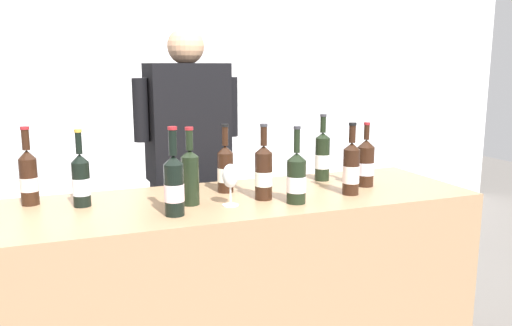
% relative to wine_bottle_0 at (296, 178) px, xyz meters
% --- Properties ---
extents(wall_back, '(8.00, 0.10, 2.80)m').
position_rel_wine_bottle_0_xyz_m(wall_back, '(-0.29, 2.78, 0.36)').
color(wall_back, white).
rests_on(wall_back, ground_plane).
extents(counter, '(2.31, 0.68, 0.93)m').
position_rel_wine_bottle_0_xyz_m(counter, '(-0.29, 0.18, -0.57)').
color(counter, '#9E7A56').
rests_on(counter, ground_plane).
extents(wine_bottle_0, '(0.08, 0.08, 0.33)m').
position_rel_wine_bottle_0_xyz_m(wine_bottle_0, '(0.00, 0.00, 0.00)').
color(wine_bottle_0, black).
rests_on(wine_bottle_0, counter).
extents(wine_bottle_1, '(0.07, 0.07, 0.33)m').
position_rel_wine_bottle_0_xyz_m(wine_bottle_1, '(-0.43, 0.13, 0.02)').
color(wine_bottle_1, black).
rests_on(wine_bottle_1, counter).
extents(wine_bottle_2, '(0.08, 0.08, 0.33)m').
position_rel_wine_bottle_0_xyz_m(wine_bottle_2, '(-0.11, 0.11, 0.01)').
color(wine_bottle_2, black).
rests_on(wine_bottle_2, counter).
extents(wine_bottle_3, '(0.07, 0.07, 0.32)m').
position_rel_wine_bottle_0_xyz_m(wine_bottle_3, '(-0.85, 0.27, 0.00)').
color(wine_bottle_3, black).
rests_on(wine_bottle_3, counter).
extents(wine_bottle_4, '(0.08, 0.08, 0.34)m').
position_rel_wine_bottle_0_xyz_m(wine_bottle_4, '(0.31, 0.36, 0.02)').
color(wine_bottle_4, black).
rests_on(wine_bottle_4, counter).
extents(wine_bottle_5, '(0.07, 0.07, 0.33)m').
position_rel_wine_bottle_0_xyz_m(wine_bottle_5, '(-1.06, 0.37, 0.01)').
color(wine_bottle_5, black).
rests_on(wine_bottle_5, counter).
extents(wine_bottle_6, '(0.08, 0.08, 0.31)m').
position_rel_wine_bottle_0_xyz_m(wine_bottle_6, '(0.45, 0.17, 0.00)').
color(wine_bottle_6, black).
rests_on(wine_bottle_6, counter).
extents(wine_bottle_7, '(0.07, 0.07, 0.32)m').
position_rel_wine_bottle_0_xyz_m(wine_bottle_7, '(-0.22, 0.29, 0.00)').
color(wine_bottle_7, black).
rests_on(wine_bottle_7, counter).
extents(wine_bottle_8, '(0.08, 0.08, 0.33)m').
position_rel_wine_bottle_0_xyz_m(wine_bottle_8, '(0.30, 0.05, 0.01)').
color(wine_bottle_8, black).
rests_on(wine_bottle_8, counter).
extents(wine_bottle_9, '(0.08, 0.08, 0.35)m').
position_rel_wine_bottle_0_xyz_m(wine_bottle_9, '(-0.52, 0.00, 0.01)').
color(wine_bottle_9, black).
rests_on(wine_bottle_9, counter).
extents(wine_glass, '(0.07, 0.07, 0.18)m').
position_rel_wine_bottle_0_xyz_m(wine_glass, '(-0.27, 0.06, 0.01)').
color(wine_glass, silver).
rests_on(wine_glass, counter).
extents(person_server, '(0.58, 0.27, 1.70)m').
position_rel_wine_bottle_0_xyz_m(person_server, '(-0.27, 0.81, -0.21)').
color(person_server, black).
rests_on(person_server, ground_plane).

